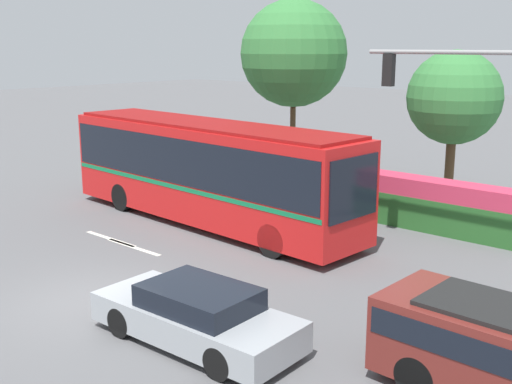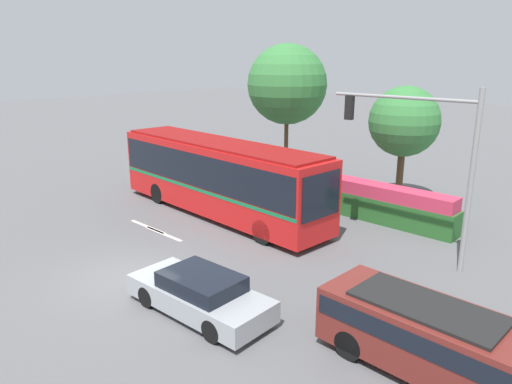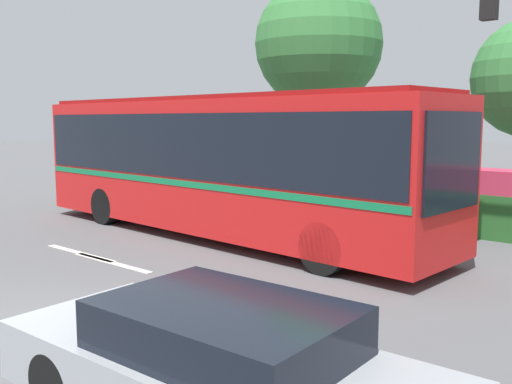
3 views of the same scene
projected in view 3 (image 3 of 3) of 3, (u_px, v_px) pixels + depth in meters
name	position (u px, v px, depth m)	size (l,w,h in m)	color
ground_plane	(19.00, 341.00, 7.44)	(140.00, 140.00, 0.00)	#5B5B5E
city_bus	(219.00, 158.00, 13.95)	(12.12, 3.21, 3.42)	red
sedan_foreground	(218.00, 368.00, 5.24)	(4.57, 1.93, 1.23)	#9EA3A8
flowering_hedge	(451.00, 200.00, 14.60)	(10.37, 1.01, 1.67)	#286028
street_tree_left	(318.00, 44.00, 20.23)	(4.54, 4.54, 7.82)	brown
lane_stripe_near	(80.00, 253.00, 12.30)	(2.40, 0.16, 0.01)	silver
lane_stripe_mid	(112.00, 263.00, 11.48)	(2.40, 0.16, 0.01)	silver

